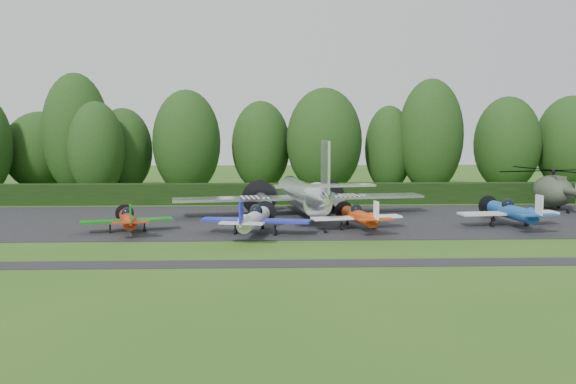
{
  "coord_description": "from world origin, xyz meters",
  "views": [
    {
      "loc": [
        -2.4,
        -40.94,
        7.73
      ],
      "look_at": [
        -0.65,
        8.34,
        2.5
      ],
      "focal_mm": 40.0,
      "sensor_mm": 36.0,
      "label": 1
    }
  ],
  "objects_px": {
    "light_plane_white": "(254,219)",
    "light_plane_blue": "(512,212)",
    "light_plane_orange": "(359,216)",
    "transport_plane": "(303,195)",
    "light_plane_red": "(128,219)",
    "helicopter": "(553,188)"
  },
  "relations": [
    {
      "from": "light_plane_red",
      "to": "light_plane_blue",
      "type": "relative_size",
      "value": 0.85
    },
    {
      "from": "light_plane_orange",
      "to": "light_plane_white",
      "type": "bearing_deg",
      "value": -152.82
    },
    {
      "from": "transport_plane",
      "to": "helicopter",
      "type": "bearing_deg",
      "value": 19.29
    },
    {
      "from": "light_plane_white",
      "to": "light_plane_blue",
      "type": "height_order",
      "value": "light_plane_white"
    },
    {
      "from": "transport_plane",
      "to": "light_plane_red",
      "type": "xyz_separation_m",
      "value": [
        -12.85,
        -7.1,
        -0.87
      ]
    },
    {
      "from": "transport_plane",
      "to": "helicopter",
      "type": "xyz_separation_m",
      "value": [
        23.04,
        4.48,
        0.07
      ]
    },
    {
      "from": "light_plane_red",
      "to": "helicopter",
      "type": "bearing_deg",
      "value": 33.65
    },
    {
      "from": "transport_plane",
      "to": "light_plane_white",
      "type": "distance_m",
      "value": 9.43
    },
    {
      "from": "light_plane_red",
      "to": "light_plane_white",
      "type": "relative_size",
      "value": 0.84
    },
    {
      "from": "light_plane_red",
      "to": "light_plane_orange",
      "type": "bearing_deg",
      "value": 17.74
    },
    {
      "from": "light_plane_red",
      "to": "light_plane_orange",
      "type": "xyz_separation_m",
      "value": [
        16.58,
        0.57,
        0.05
      ]
    },
    {
      "from": "light_plane_red",
      "to": "light_plane_white",
      "type": "bearing_deg",
      "value": 6.43
    },
    {
      "from": "light_plane_orange",
      "to": "light_plane_blue",
      "type": "bearing_deg",
      "value": 16.82
    },
    {
      "from": "transport_plane",
      "to": "helicopter",
      "type": "relative_size",
      "value": 1.6
    },
    {
      "from": "transport_plane",
      "to": "light_plane_red",
      "type": "bearing_deg",
      "value": -142.8
    },
    {
      "from": "light_plane_orange",
      "to": "light_plane_blue",
      "type": "relative_size",
      "value": 0.89
    },
    {
      "from": "light_plane_blue",
      "to": "helicopter",
      "type": "distance_m",
      "value": 12.67
    },
    {
      "from": "light_plane_red",
      "to": "light_plane_white",
      "type": "xyz_separation_m",
      "value": [
        8.99,
        -1.48,
        0.2
      ]
    },
    {
      "from": "transport_plane",
      "to": "light_plane_white",
      "type": "height_order",
      "value": "transport_plane"
    },
    {
      "from": "transport_plane",
      "to": "light_plane_white",
      "type": "bearing_deg",
      "value": -105.92
    },
    {
      "from": "light_plane_white",
      "to": "light_plane_blue",
      "type": "bearing_deg",
      "value": -2.58
    },
    {
      "from": "light_plane_red",
      "to": "light_plane_blue",
      "type": "height_order",
      "value": "light_plane_blue"
    }
  ]
}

